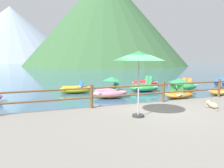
# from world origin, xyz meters

# --- Properties ---
(ground_plane) EXTENTS (200.00, 200.00, 0.00)m
(ground_plane) POSITION_xyz_m (0.00, 40.00, 0.00)
(ground_plane) COLOR #38607A
(promenade_dock) EXTENTS (28.00, 8.00, 0.40)m
(promenade_dock) POSITION_xyz_m (0.00, -2.20, 0.20)
(promenade_dock) COLOR gray
(promenade_dock) RESTS_ON ground
(dock_railing) EXTENTS (23.92, 0.12, 0.95)m
(dock_railing) POSITION_xyz_m (-0.00, 1.55, 0.97)
(dock_railing) COLOR brown
(dock_railing) RESTS_ON promenade_dock
(beach_umbrella) EXTENTS (1.70, 1.70, 2.24)m
(beach_umbrella) POSITION_xyz_m (-0.60, -0.31, 2.45)
(beach_umbrella) COLOR #B2B2B7
(beach_umbrella) RESTS_ON promenade_dock
(dog_resting) EXTENTS (0.50, 1.03, 0.26)m
(dog_resting) POSITION_xyz_m (2.86, -0.18, 0.52)
(dog_resting) COLOR tan
(dog_resting) RESTS_ON promenade_dock
(pedal_boat_0) EXTENTS (2.63, 1.63, 0.90)m
(pedal_boat_0) POSITION_xyz_m (6.84, 6.41, 0.31)
(pedal_boat_0) COLOR green
(pedal_boat_0) RESTS_ON ground
(pedal_boat_2) EXTENTS (2.29, 1.52, 0.87)m
(pedal_boat_2) POSITION_xyz_m (3.84, 7.00, 0.28)
(pedal_boat_2) COLOR green
(pedal_boat_2) RESTS_ON ground
(pedal_boat_3) EXTENTS (2.46, 1.36, 0.83)m
(pedal_boat_3) POSITION_xyz_m (-0.88, 8.16, 0.26)
(pedal_boat_3) COLOR yellow
(pedal_boat_3) RESTS_ON ground
(pedal_boat_4) EXTENTS (2.43, 1.94, 1.19)m
(pedal_boat_4) POSITION_xyz_m (4.52, 3.89, 0.41)
(pedal_boat_4) COLOR orange
(pedal_boat_4) RESTS_ON ground
(pedal_boat_5) EXTENTS (2.65, 1.51, 0.89)m
(pedal_boat_5) POSITION_xyz_m (5.25, 9.30, 0.30)
(pedal_boat_5) COLOR red
(pedal_boat_5) RESTS_ON ground
(pedal_boat_6) EXTENTS (2.62, 1.81, 1.20)m
(pedal_boat_6) POSITION_xyz_m (7.94, 3.71, 0.40)
(pedal_boat_6) COLOR orange
(pedal_boat_6) RESTS_ON ground
(pedal_boat_7) EXTENTS (2.24, 1.41, 1.28)m
(pedal_boat_7) POSITION_xyz_m (0.63, 5.46, 0.44)
(pedal_boat_7) COLOR pink
(pedal_boat_7) RESTS_ON ground
(cliff_headland) EXTENTS (52.85, 52.85, 30.29)m
(cliff_headland) POSITION_xyz_m (19.75, 64.00, 14.22)
(cliff_headland) COLOR #386038
(cliff_headland) RESTS_ON ground
(distant_peak) EXTENTS (71.53, 71.53, 29.84)m
(distant_peak) POSITION_xyz_m (-10.11, 125.94, 14.92)
(distant_peak) COLOR #93A3B7
(distant_peak) RESTS_ON ground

